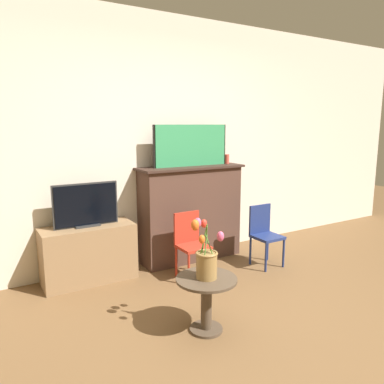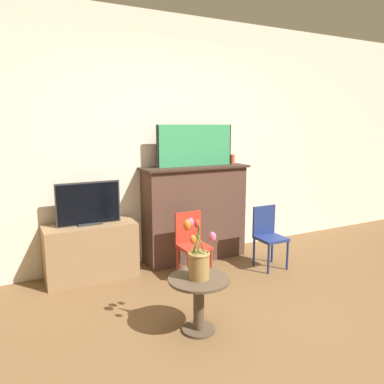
# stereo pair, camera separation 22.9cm
# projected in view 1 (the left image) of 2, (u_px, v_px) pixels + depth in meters

# --- Properties ---
(ground_plane) EXTENTS (14.00, 14.00, 0.00)m
(ground_plane) POSITION_uv_depth(u_px,v_px,m) (297.00, 349.00, 2.59)
(ground_plane) COLOR brown
(wall_back) EXTENTS (8.00, 0.06, 2.70)m
(wall_back) POSITION_uv_depth(u_px,v_px,m) (159.00, 141.00, 4.15)
(wall_back) COLOR beige
(wall_back) RESTS_ON ground
(fireplace_mantel) EXTENTS (1.22, 0.39, 1.08)m
(fireplace_mantel) POSITION_uv_depth(u_px,v_px,m) (190.00, 212.00, 4.26)
(fireplace_mantel) COLOR #4C3328
(fireplace_mantel) RESTS_ON ground
(painting) EXTENTS (0.92, 0.03, 0.46)m
(painting) POSITION_uv_depth(u_px,v_px,m) (191.00, 145.00, 4.14)
(painting) COLOR black
(painting) RESTS_ON fireplace_mantel
(mantel_candle) EXTENTS (0.05, 0.05, 0.11)m
(mantel_candle) POSITION_uv_depth(u_px,v_px,m) (227.00, 159.00, 4.41)
(mantel_candle) COLOR #CC4C3D
(mantel_candle) RESTS_ON fireplace_mantel
(tv_stand) EXTENTS (0.89, 0.37, 0.56)m
(tv_stand) POSITION_uv_depth(u_px,v_px,m) (89.00, 254.00, 3.69)
(tv_stand) COLOR olive
(tv_stand) RESTS_ON ground
(tv_monitor) EXTENTS (0.62, 0.12, 0.42)m
(tv_monitor) POSITION_uv_depth(u_px,v_px,m) (86.00, 206.00, 3.60)
(tv_monitor) COLOR #2D2D2D
(tv_monitor) RESTS_ON tv_stand
(chair_red) EXTENTS (0.29, 0.29, 0.66)m
(chair_red) POSITION_uv_depth(u_px,v_px,m) (190.00, 241.00, 3.77)
(chair_red) COLOR #B22D1E
(chair_red) RESTS_ON ground
(chair_blue) EXTENTS (0.29, 0.29, 0.66)m
(chair_blue) POSITION_uv_depth(u_px,v_px,m) (264.00, 231.00, 4.10)
(chair_blue) COLOR navy
(chair_blue) RESTS_ON ground
(side_table) EXTENTS (0.46, 0.46, 0.42)m
(side_table) POSITION_uv_depth(u_px,v_px,m) (206.00, 296.00, 2.78)
(side_table) COLOR #4C3D2D
(side_table) RESTS_ON ground
(vase_tulips) EXTENTS (0.21, 0.21, 0.45)m
(vase_tulips) POSITION_uv_depth(u_px,v_px,m) (206.00, 259.00, 2.73)
(vase_tulips) COLOR olive
(vase_tulips) RESTS_ON side_table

